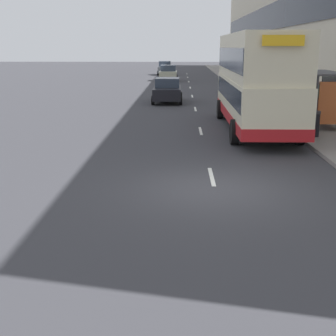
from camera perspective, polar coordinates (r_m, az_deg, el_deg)
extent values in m
plane|color=#38383D|center=(12.78, 5.69, -2.55)|extent=(220.00, 220.00, 0.00)
cube|color=gray|center=(51.35, 9.96, 10.25)|extent=(5.00, 93.00, 0.14)
cube|color=beige|center=(52.11, 14.94, 18.46)|extent=(3.00, 93.00, 15.40)
cube|color=black|center=(51.74, 13.14, 17.74)|extent=(0.12, 89.28, 2.77)
cube|color=silver|center=(13.95, 5.34, -1.05)|extent=(0.12, 2.00, 0.01)
cube|color=silver|center=(21.54, 3.99, 4.53)|extent=(0.12, 2.00, 0.01)
cube|color=silver|center=(29.23, 3.35, 7.19)|extent=(0.12, 2.00, 0.01)
cube|color=silver|center=(36.96, 2.97, 8.74)|extent=(0.12, 2.00, 0.01)
cube|color=silver|center=(44.71, 2.72, 9.76)|extent=(0.12, 2.00, 0.01)
cube|color=silver|center=(52.47, 2.54, 10.47)|extent=(0.12, 2.00, 0.01)
cube|color=silver|center=(60.23, 2.41, 11.00)|extent=(0.12, 2.00, 0.01)
cube|color=silver|center=(68.00, 2.31, 11.41)|extent=(0.12, 2.00, 0.01)
cube|color=#4C4C51|center=(23.26, 18.18, 10.99)|extent=(1.60, 4.20, 0.08)
cylinder|color=#4C4C51|center=(21.25, 17.60, 7.39)|extent=(0.10, 0.10, 2.40)
cylinder|color=#4C4C51|center=(25.09, 15.12, 8.57)|extent=(0.10, 0.10, 2.40)
cylinder|color=#4C4C51|center=(25.46, 18.22, 8.43)|extent=(0.10, 0.10, 2.40)
cube|color=#99A8B2|center=(23.54, 19.54, 8.17)|extent=(0.04, 3.68, 1.92)
cube|color=#D86633|center=(21.50, 19.37, 7.46)|extent=(1.19, 0.10, 1.82)
cube|color=maroon|center=(23.51, 18.37, 6.12)|extent=(0.36, 2.80, 0.08)
cube|color=beige|center=(21.87, 10.59, 8.23)|extent=(2.55, 10.56, 1.85)
cube|color=beige|center=(21.75, 10.83, 13.21)|extent=(2.50, 10.24, 1.95)
cube|color=#B2191E|center=(21.96, 10.50, 6.42)|extent=(2.58, 10.61, 0.45)
cube|color=#2D3847|center=(21.83, 10.63, 9.20)|extent=(2.58, 9.93, 0.81)
cube|color=#2D3847|center=(21.75, 10.81, 12.96)|extent=(2.55, 9.93, 0.94)
cube|color=yellow|center=(16.57, 13.88, 14.87)|extent=(1.40, 0.08, 0.36)
cylinder|color=black|center=(25.37, 6.37, 7.13)|extent=(0.30, 1.00, 1.00)
cylinder|color=black|center=(25.71, 12.09, 7.00)|extent=(0.30, 1.00, 1.00)
cylinder|color=black|center=(18.61, 8.11, 4.38)|extent=(0.30, 1.00, 1.00)
cylinder|color=black|center=(19.08, 15.76, 4.23)|extent=(0.30, 1.00, 1.00)
cube|color=black|center=(32.63, -0.08, 9.17)|extent=(1.84, 4.39, 0.75)
cube|color=#2D3847|center=(32.79, -0.07, 10.39)|extent=(1.62, 2.11, 0.61)
cylinder|color=black|center=(31.30, 1.56, 8.24)|extent=(0.20, 0.60, 0.60)
cylinder|color=black|center=(31.35, -1.85, 8.25)|extent=(0.20, 0.60, 0.60)
cylinder|color=black|center=(34.00, 1.55, 8.75)|extent=(0.20, 0.60, 0.60)
cylinder|color=black|center=(34.05, -1.58, 8.76)|extent=(0.20, 0.60, 0.60)
cube|color=#4C5156|center=(65.13, -0.39, 11.91)|extent=(1.78, 3.97, 0.85)
cube|color=#2D3847|center=(65.30, -0.38, 12.59)|extent=(1.57, 1.90, 0.69)
cylinder|color=black|center=(63.90, 0.39, 11.48)|extent=(0.20, 0.60, 0.60)
cylinder|color=black|center=(63.96, -1.24, 11.48)|extent=(0.20, 0.60, 0.60)
cylinder|color=black|center=(66.36, 0.43, 11.59)|extent=(0.20, 0.60, 0.60)
cylinder|color=black|center=(66.41, -1.14, 11.59)|extent=(0.20, 0.60, 0.60)
cube|color=#B7B799|center=(53.59, 0.03, 11.31)|extent=(1.89, 4.56, 0.80)
cube|color=#2D3847|center=(53.78, 0.03, 12.10)|extent=(1.67, 2.19, 0.65)
cylinder|color=black|center=(52.19, 1.05, 10.78)|extent=(0.20, 0.60, 0.60)
cylinder|color=black|center=(52.24, -1.07, 10.79)|extent=(0.20, 0.60, 0.60)
cylinder|color=black|center=(55.01, 1.07, 10.98)|extent=(0.20, 0.60, 0.60)
cylinder|color=black|center=(55.05, -0.94, 10.98)|extent=(0.20, 0.60, 0.60)
cylinder|color=#23232D|center=(22.14, 16.33, 5.71)|extent=(0.29, 0.29, 0.84)
cylinder|color=maroon|center=(22.04, 16.47, 7.69)|extent=(0.35, 0.35, 0.70)
sphere|color=tan|center=(22.00, 16.56, 8.89)|extent=(0.23, 0.23, 0.23)
cylinder|color=#23232D|center=(27.77, 17.83, 7.31)|extent=(0.29, 0.29, 0.85)
cylinder|color=#337260|center=(27.69, 17.95, 8.91)|extent=(0.36, 0.36, 0.71)
sphere|color=tan|center=(27.66, 18.03, 9.88)|extent=(0.23, 0.23, 0.23)
cylinder|color=black|center=(20.29, 17.26, 5.04)|extent=(0.52, 0.52, 0.95)
cylinder|color=#2D2D33|center=(20.21, 17.37, 6.50)|extent=(0.55, 0.55, 0.10)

